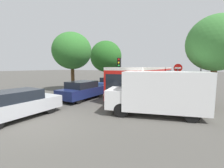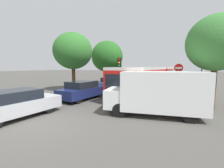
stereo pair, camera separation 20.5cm
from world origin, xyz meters
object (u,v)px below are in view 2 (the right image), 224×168
direction_sign_post (202,67)px  tree_left_far (107,57)px  queued_car_navy (83,90)px  white_van (157,92)px  tree_left_mid (73,51)px  articulated_bus (152,77)px  traffic_light (119,68)px  tree_right_near (216,43)px  queued_car_graphite (131,80)px  no_entry_sign (178,75)px  queued_car_silver (17,104)px  city_bus_rear (151,72)px  queued_car_blue (112,83)px

direction_sign_post → tree_left_far: bearing=-23.5°
queued_car_navy → tree_left_far: (-3.50, 10.24, 3.26)m
white_van → tree_left_mid: size_ratio=0.86×
articulated_bus → traffic_light: 4.75m
queued_car_navy → tree_right_near: size_ratio=0.77×
queued_car_graphite → no_entry_sign: no_entry_sign is taller
traffic_light → no_entry_sign: size_ratio=1.21×
white_van → articulated_bus: bearing=-89.2°
articulated_bus → queued_car_silver: bearing=-16.9°
traffic_light → city_bus_rear: bearing=179.9°
white_van → queued_car_graphite: bearing=-77.4°
queued_car_silver → queued_car_blue: 10.69m
city_bus_rear → tree_right_near: size_ratio=2.13×
white_van → direction_sign_post: 5.71m
queued_car_graphite → tree_left_far: size_ratio=0.63×
queued_car_graphite → tree_left_far: tree_left_far is taller
city_bus_rear → white_van: size_ratio=2.20×
traffic_light → no_entry_sign: 5.15m
queued_car_blue → queued_car_silver: bearing=-175.2°
queued_car_blue → tree_left_far: size_ratio=0.64×
city_bus_rear → direction_sign_post: direction_sign_post is taller
queued_car_navy → tree_left_mid: (-3.71, 3.11, 3.51)m
tree_left_far → queued_car_blue: bearing=-55.9°
queued_car_navy → queued_car_graphite: queued_car_navy is taller
tree_left_far → tree_right_near: size_ratio=1.17×
queued_car_navy → tree_left_far: size_ratio=0.66×
tree_left_mid → no_entry_sign: bearing=7.7°
no_entry_sign → queued_car_silver: bearing=-35.3°
articulated_bus → city_bus_rear: articulated_bus is taller
city_bus_rear → traffic_light: bearing=-170.2°
no_entry_sign → queued_car_graphite: bearing=-134.8°
queued_car_silver → white_van: 7.20m
white_van → direction_sign_post: size_ratio=1.48×
city_bus_rear → tree_left_far: (-3.33, -13.60, 2.56)m
queued_car_blue → no_entry_sign: size_ratio=1.44×
queued_car_navy → white_van: white_van is taller
queued_car_silver → tree_left_mid: bearing=27.1°
city_bus_rear → queued_car_silver: (0.03, -28.87, -0.72)m
city_bus_rear → traffic_light: (1.77, -20.40, 1.07)m
city_bus_rear → direction_sign_post: (8.42, -20.08, 1.13)m
direction_sign_post → tree_right_near: tree_right_near is taller
queued_car_navy → traffic_light: 4.19m
no_entry_sign → city_bus_rear: bearing=-160.7°
queued_car_blue → tree_right_near: (9.11, -4.60, 3.18)m
articulated_bus → queued_car_silver: articulated_bus is taller
white_van → tree_left_far: tree_left_far is taller
direction_sign_post → city_bus_rear: bearing=-61.8°
queued_car_navy → queued_car_blue: (-0.39, 5.66, -0.03)m
queued_car_navy → tree_left_mid: size_ratio=0.69×
city_bus_rear → no_entry_sign: bearing=-155.9°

